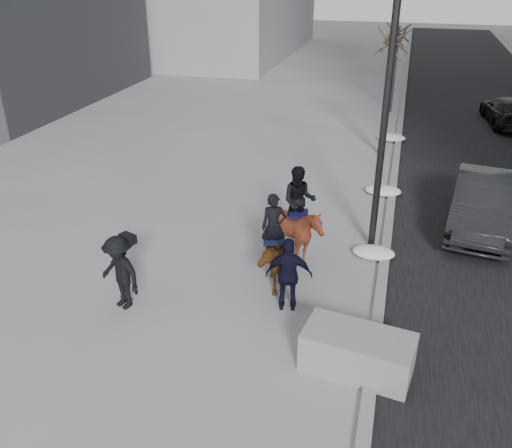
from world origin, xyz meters
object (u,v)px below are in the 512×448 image
(mounted_left, at_px, (272,254))
(planter, at_px, (357,352))
(car_near, at_px, (483,203))
(mounted_right, at_px, (297,226))

(mounted_left, bearing_deg, planter, -47.08)
(planter, distance_m, mounted_left, 3.34)
(car_near, height_order, mounted_right, mounted_right)
(planter, xyz_separation_m, mounted_left, (-2.26, 2.43, 0.45))
(planter, distance_m, car_near, 7.61)
(planter, relative_size, mounted_right, 0.80)
(planter, bearing_deg, car_near, 68.08)
(planter, relative_size, mounted_left, 0.88)
(mounted_left, bearing_deg, car_near, 42.23)
(planter, height_order, car_near, car_near)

